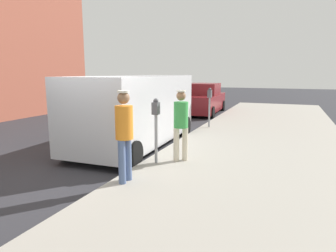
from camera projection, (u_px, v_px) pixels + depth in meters
name	position (u px, v px, depth m)	size (l,w,h in m)	color
ground_plane	(92.00, 170.00, 6.99)	(80.00, 80.00, 0.00)	#2D2D33
sidewalk_slab	(245.00, 189.00, 5.69)	(5.00, 32.00, 0.15)	#9E998E
parking_meter_near	(156.00, 120.00, 6.90)	(0.14, 0.18, 1.52)	gray
parking_meter_far	(210.00, 101.00, 11.49)	(0.14, 0.18, 1.52)	gray
pedestrian_in_green	(181.00, 121.00, 7.08)	(0.34, 0.34, 1.69)	beige
pedestrian_in_orange	(124.00, 130.00, 5.68)	(0.34, 0.36, 1.77)	#4C608C
parked_van	(135.00, 109.00, 9.12)	(2.22, 5.24, 2.15)	#BCBCC1
parked_sedan_ahead	(203.00, 100.00, 16.61)	(2.11, 4.48, 1.65)	maroon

